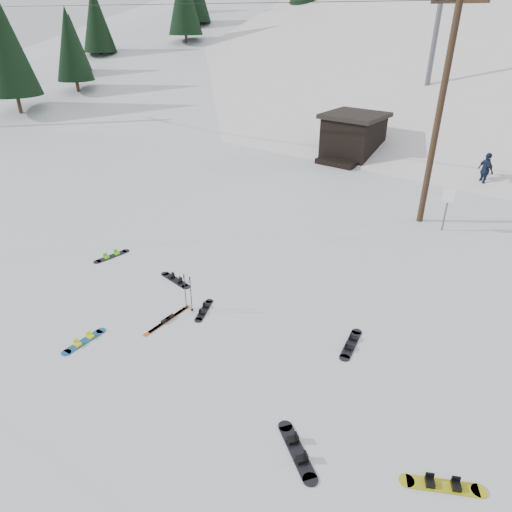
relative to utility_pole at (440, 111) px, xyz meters
The scene contains 18 objects.
ground 14.90m from the utility_pole, 98.13° to the right, with size 200.00×200.00×0.00m, color white.
ski_slope 44.31m from the utility_pole, 92.79° to the left, with size 60.00×75.00×45.00m, color white.
ridge_left 53.35m from the utility_pole, 138.18° to the left, with size 34.00×85.00×38.00m, color white.
treeline_left 44.65m from the utility_pole, 144.16° to the left, with size 20.00×64.00×10.00m, color black, non-canonical shape.
utility_pole is the anchor object (origin of this frame).
trail_sign 3.60m from the utility_pole, 21.04° to the right, with size 0.50×0.09×1.85m.
lift_hut 10.40m from the utility_pole, 135.24° to the left, with size 3.40×4.10×2.75m.
lift_tower_near 17.38m from the utility_pole, 110.56° to the left, with size 2.20×0.36×8.00m.
hero_snowboard 15.30m from the utility_pole, 106.94° to the right, with size 0.34×1.41×0.10m.
hero_skis 13.11m from the utility_pole, 104.99° to the right, with size 0.20×1.86×0.10m.
ski_poles 12.17m from the utility_pole, 105.41° to the right, with size 0.33×0.09×1.22m.
board_scatter_a 12.09m from the utility_pole, 114.84° to the right, with size 1.47×0.43×0.10m.
board_scatter_b 12.08m from the utility_pole, 103.87° to the right, with size 0.68×1.18×0.09m.
board_scatter_c 13.82m from the utility_pole, 127.02° to the right, with size 0.39×1.46×0.10m.
board_scatter_d 14.31m from the utility_pole, 79.87° to the right, with size 1.44×1.08×0.12m.
board_scatter_e 14.03m from the utility_pole, 67.77° to the right, with size 1.47×0.95×0.11m.
board_scatter_f 10.72m from the utility_pole, 80.28° to the right, with size 0.54×1.49×0.11m.
skier_navy 7.30m from the utility_pole, 80.96° to the left, with size 1.08×0.45×1.85m, color #161F37.
Camera 1 is at (7.67, -4.90, 8.00)m, focal length 32.00 mm.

